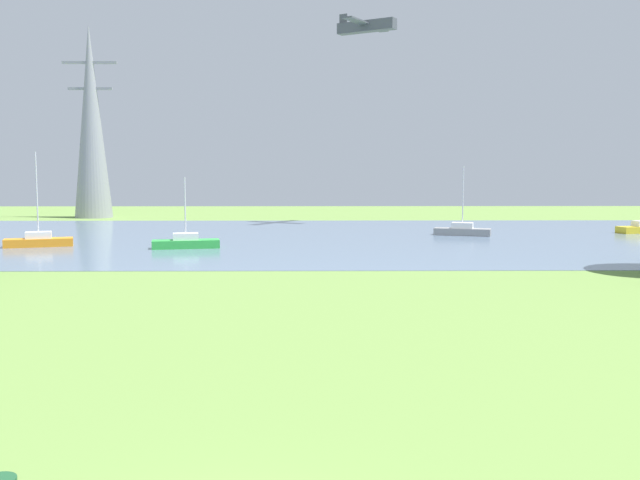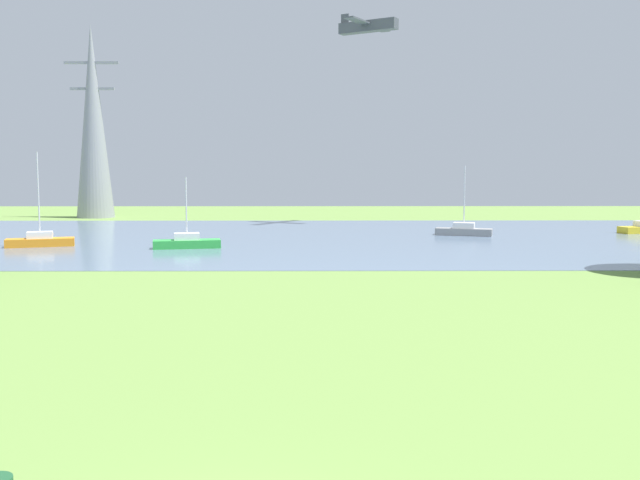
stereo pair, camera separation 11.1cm
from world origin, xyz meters
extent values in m
plane|color=olive|center=(0.00, 22.00, 0.00)|extent=(160.00, 160.00, 0.00)
cube|color=slate|center=(0.00, 50.00, 0.01)|extent=(140.00, 40.00, 0.02)
cube|color=orange|center=(-18.76, 43.05, 0.32)|extent=(5.03, 2.87, 0.60)
cube|color=white|center=(-18.76, 43.05, 0.87)|extent=(2.05, 1.59, 0.50)
cylinder|color=silver|center=(-18.76, 43.05, 3.80)|extent=(0.10, 0.10, 6.36)
cube|color=green|center=(-7.68, 41.81, 0.32)|extent=(5.00, 2.42, 0.60)
cube|color=white|center=(-7.68, 41.81, 0.87)|extent=(1.98, 1.43, 0.50)
cylinder|color=silver|center=(-7.68, 41.81, 2.89)|extent=(0.10, 0.10, 4.53)
cube|color=gray|center=(14.52, 51.84, 0.32)|extent=(5.03, 2.87, 0.60)
cube|color=white|center=(14.52, 51.84, 0.87)|extent=(2.05, 1.59, 0.50)
cylinder|color=silver|center=(14.52, 51.84, 3.32)|extent=(0.10, 0.10, 5.40)
cone|color=gray|center=(-24.54, 75.76, 11.35)|extent=(4.40, 4.40, 22.70)
cube|color=gray|center=(-24.54, 75.76, 18.16)|extent=(6.40, 0.30, 0.30)
cube|color=gray|center=(-24.54, 75.76, 15.16)|extent=(5.20, 0.30, 0.30)
cube|color=#4C5156|center=(7.11, 65.49, 20.35)|extent=(6.03, 4.29, 1.10)
cube|color=#4C5156|center=(7.11, 65.49, 20.55)|extent=(5.33, 7.73, 0.16)
cube|color=#4C5156|center=(4.79, 66.91, 21.15)|extent=(0.83, 0.57, 1.50)
camera|label=1|loc=(1.45, -9.86, 5.68)|focal=40.23mm
camera|label=2|loc=(1.56, -9.86, 5.68)|focal=40.23mm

